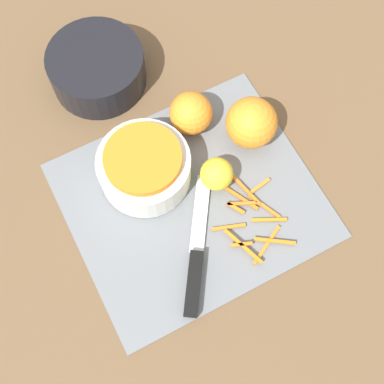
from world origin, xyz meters
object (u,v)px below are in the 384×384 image
(bowl_speckled, at_px, (144,167))
(orange_right, at_px, (191,113))
(bowl_dark, at_px, (97,68))
(knife, at_px, (195,268))
(orange_left, at_px, (252,123))
(lemon, at_px, (217,174))

(bowl_speckled, relative_size, orange_right, 2.06)
(bowl_dark, bearing_deg, knife, -91.53)
(bowl_speckled, xyz_separation_m, orange_left, (0.18, -0.01, 0.01))
(bowl_speckled, bearing_deg, orange_left, -4.12)
(lemon, bearing_deg, bowl_dark, 108.09)
(knife, distance_m, orange_left, 0.24)
(knife, bearing_deg, orange_right, 7.57)
(orange_right, bearing_deg, bowl_speckled, -154.97)
(lemon, bearing_deg, orange_right, 83.66)
(lemon, bearing_deg, bowl_speckled, 147.94)
(lemon, bearing_deg, knife, -130.68)
(bowl_speckled, height_order, bowl_dark, bowl_speckled)
(knife, xyz_separation_m, orange_right, (0.11, 0.22, 0.03))
(lemon, bearing_deg, orange_left, 28.03)
(knife, xyz_separation_m, lemon, (0.10, 0.11, 0.02))
(orange_left, relative_size, lemon, 1.58)
(knife, height_order, orange_right, orange_right)
(bowl_speckled, distance_m, orange_right, 0.12)
(orange_left, bearing_deg, knife, -139.21)
(knife, relative_size, lemon, 3.80)
(bowl_speckled, xyz_separation_m, knife, (-0.00, -0.17, -0.03))
(bowl_dark, distance_m, knife, 0.37)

